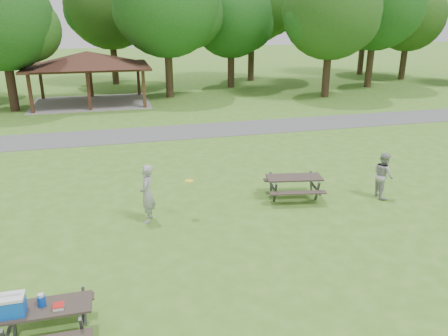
% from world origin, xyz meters
% --- Properties ---
extents(ground, '(160.00, 160.00, 0.00)m').
position_xyz_m(ground, '(0.00, 0.00, 0.00)').
color(ground, '#417320').
rests_on(ground, ground).
extents(asphalt_path, '(120.00, 3.20, 0.02)m').
position_xyz_m(asphalt_path, '(0.00, 14.00, 0.01)').
color(asphalt_path, '#4F4F52').
rests_on(asphalt_path, ground).
extents(pavilion, '(8.60, 7.01, 3.76)m').
position_xyz_m(pavilion, '(-4.00, 24.00, 3.06)').
color(pavilion, '#351D13').
rests_on(pavilion, ground).
extents(tree_row_d, '(6.93, 6.60, 9.27)m').
position_xyz_m(tree_row_d, '(-8.92, 22.53, 5.77)').
color(tree_row_d, black).
rests_on(tree_row_d, ground).
extents(tree_row_e, '(8.40, 8.00, 11.02)m').
position_xyz_m(tree_row_e, '(2.10, 25.03, 6.78)').
color(tree_row_e, '#322316').
rests_on(tree_row_e, ground).
extents(tree_row_f, '(7.35, 7.00, 9.55)m').
position_xyz_m(tree_row_f, '(8.09, 28.53, 5.84)').
color(tree_row_f, '#322016').
rests_on(tree_row_f, ground).
extents(tree_row_g, '(7.77, 7.40, 10.25)m').
position_xyz_m(tree_row_g, '(14.09, 22.03, 6.33)').
color(tree_row_g, black).
rests_on(tree_row_g, ground).
extents(tree_row_h, '(8.61, 8.20, 11.37)m').
position_xyz_m(tree_row_h, '(20.10, 25.53, 7.03)').
color(tree_row_h, '#332316').
rests_on(tree_row_h, ground).
extents(tree_row_i, '(7.14, 6.80, 9.52)m').
position_xyz_m(tree_row_i, '(26.08, 29.03, 5.91)').
color(tree_row_i, '#2F2114').
rests_on(tree_row_i, ground).
extents(tree_deep_b, '(8.40, 8.00, 11.13)m').
position_xyz_m(tree_deep_b, '(-1.90, 33.03, 6.89)').
color(tree_deep_b, black).
rests_on(tree_deep_b, ground).
extents(tree_deep_c, '(8.82, 8.40, 11.90)m').
position_xyz_m(tree_deep_c, '(11.10, 32.03, 7.44)').
color(tree_deep_c, '#312116').
rests_on(tree_deep_c, ground).
extents(tree_deep_d, '(8.40, 8.00, 11.27)m').
position_xyz_m(tree_deep_d, '(24.10, 33.53, 7.03)').
color(tree_deep_d, '#2E2114').
rests_on(tree_deep_d, ground).
extents(picnic_table_near, '(1.84, 1.49, 1.27)m').
position_xyz_m(picnic_table_near, '(-4.38, -1.73, 0.73)').
color(picnic_table_near, '#2E2621').
rests_on(picnic_table_near, ground).
extents(picnic_table_middle, '(2.20, 1.88, 0.85)m').
position_xyz_m(picnic_table_middle, '(3.53, 3.77, 0.63)').
color(picnic_table_middle, '#312823').
rests_on(picnic_table_middle, ground).
extents(frisbee_in_flight, '(0.30, 0.30, 0.02)m').
position_xyz_m(frisbee_in_flight, '(-0.36, 3.20, 1.26)').
color(frisbee_in_flight, yellow).
rests_on(frisbee_in_flight, ground).
extents(frisbee_thrower, '(0.61, 0.79, 1.90)m').
position_xyz_m(frisbee_thrower, '(-1.71, 3.22, 0.95)').
color(frisbee_thrower, '#959597').
rests_on(frisbee_thrower, ground).
extents(frisbee_catcher, '(0.72, 0.88, 1.67)m').
position_xyz_m(frisbee_catcher, '(6.68, 3.08, 0.84)').
color(frisbee_catcher, '#A1A1A3').
rests_on(frisbee_catcher, ground).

